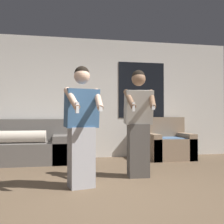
% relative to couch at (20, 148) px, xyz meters
% --- Properties ---
extents(ground_plane, '(14.00, 14.00, 0.00)m').
position_rel_couch_xyz_m(ground_plane, '(1.31, -2.60, -0.31)').
color(ground_plane, brown).
extents(wall_back, '(6.99, 0.07, 2.70)m').
position_rel_couch_xyz_m(wall_back, '(1.33, 0.46, 1.04)').
color(wall_back, silver).
rests_on(wall_back, ground_plane).
extents(couch, '(1.85, 0.85, 0.87)m').
position_rel_couch_xyz_m(couch, '(0.00, 0.00, 0.00)').
color(couch, slate).
rests_on(couch, ground_plane).
extents(armchair, '(0.96, 0.80, 0.91)m').
position_rel_couch_xyz_m(armchair, '(3.12, -0.01, 0.00)').
color(armchair, '#937A60').
rests_on(armchair, ground_plane).
extents(person_left, '(0.50, 0.54, 1.60)m').
position_rel_couch_xyz_m(person_left, '(1.08, -2.03, 0.49)').
color(person_left, '#B2B2B7').
rests_on(person_left, ground_plane).
extents(person_right, '(0.48, 0.49, 1.65)m').
position_rel_couch_xyz_m(person_right, '(1.99, -1.59, 0.52)').
color(person_right, '#56514C').
rests_on(person_right, ground_plane).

